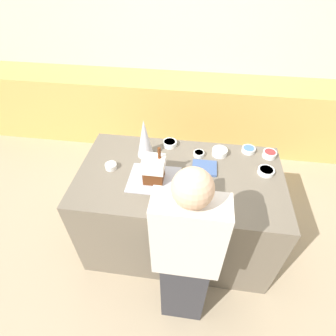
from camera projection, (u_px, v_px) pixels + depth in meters
ground_plane at (177, 238)px, 2.74m from camera, size 12.00×12.00×0.00m
wall_back at (197, 42)px, 3.36m from camera, size 8.00×0.05×2.60m
back_cabinet_block at (192, 112)px, 3.69m from camera, size 6.00×0.60×0.93m
kitchen_island at (178, 210)px, 2.42m from camera, size 1.67×0.92×0.93m
baking_tray at (154, 179)px, 2.06m from camera, size 0.40×0.33×0.01m
gingerbread_house at (154, 169)px, 1.99m from camera, size 0.17×0.17×0.29m
decorative_tree at (145, 138)px, 2.17m from camera, size 0.14×0.14×0.35m
candy_bowl_near_tray_left at (170, 143)px, 2.37m from camera, size 0.13×0.13×0.04m
candy_bowl_front_corner at (266, 171)px, 2.11m from camera, size 0.13×0.13×0.04m
candy_bowl_far_left at (199, 154)px, 2.27m from camera, size 0.09×0.09×0.04m
candy_bowl_behind_tray at (248, 150)px, 2.31m from camera, size 0.12×0.12×0.04m
candy_bowl_near_tray_right at (111, 166)px, 2.15m from camera, size 0.09×0.09×0.04m
candy_bowl_far_right at (270, 154)px, 2.25m from camera, size 0.11×0.11×0.05m
candy_bowl_beside_tree at (220, 152)px, 2.27m from camera, size 0.13×0.13×0.05m
cookbook at (204, 168)px, 2.15m from camera, size 0.20×0.18×0.02m
person at (186, 258)px, 1.69m from camera, size 0.42×0.52×1.59m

